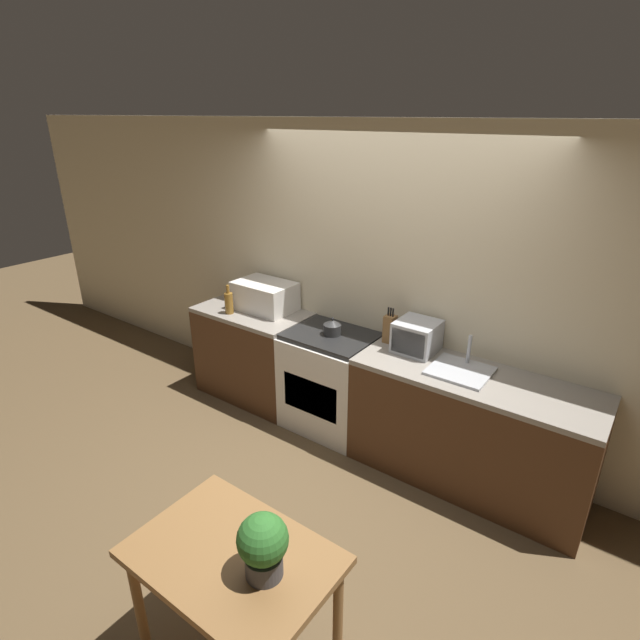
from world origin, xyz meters
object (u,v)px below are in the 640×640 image
(stove_range, at_px, (331,381))
(bottle, at_px, (229,303))
(dining_table, at_px, (234,570))
(kettle, at_px, (332,327))
(microwave, at_px, (265,296))
(toaster_oven, at_px, (417,336))

(stove_range, relative_size, bottle, 3.27)
(dining_table, bearing_deg, kettle, 112.74)
(stove_range, xyz_separation_m, bottle, (-1.04, -0.17, 0.56))
(bottle, relative_size, dining_table, 0.29)
(dining_table, bearing_deg, stove_range, 113.01)
(microwave, height_order, dining_table, microwave)
(microwave, bearing_deg, kettle, -6.57)
(kettle, xyz_separation_m, dining_table, (0.85, -2.02, -0.31))
(toaster_oven, relative_size, dining_table, 0.33)
(toaster_oven, bearing_deg, kettle, -169.47)
(bottle, distance_m, toaster_oven, 1.78)
(stove_range, distance_m, bottle, 1.19)
(bottle, xyz_separation_m, toaster_oven, (1.76, 0.30, 0.02))
(toaster_oven, bearing_deg, microwave, -178.74)
(bottle, height_order, toaster_oven, bottle)
(stove_range, relative_size, dining_table, 0.95)
(stove_range, xyz_separation_m, toaster_oven, (0.72, 0.13, 0.57))
(kettle, height_order, toaster_oven, toaster_oven)
(toaster_oven, bearing_deg, bottle, -170.17)
(stove_range, bearing_deg, dining_table, -66.99)
(kettle, xyz_separation_m, bottle, (-1.05, -0.17, 0.04))
(stove_range, height_order, microwave, microwave)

